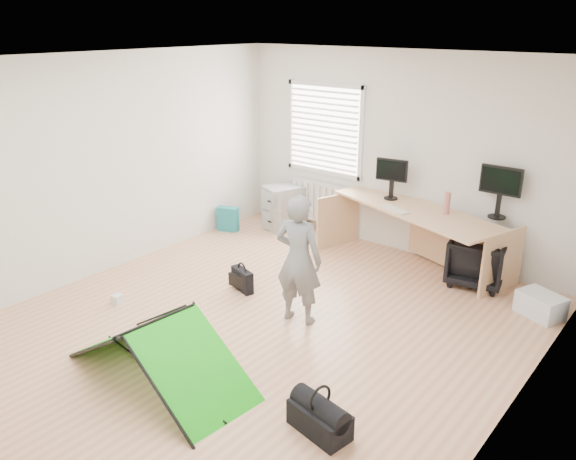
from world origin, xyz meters
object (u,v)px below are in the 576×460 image
Objects in this scene: desk at (412,238)px; filing_cabinet at (284,207)px; monitor_left at (392,184)px; duffel_bag at (320,420)px; person at (299,260)px; storage_crate at (541,305)px; thermos at (447,203)px; office_chair at (477,261)px; laptop_bag at (242,280)px; kite at (158,349)px; monitor_right at (499,199)px.

desk is 2.23m from filing_cabinet.
duffel_bag is at bearing -79.13° from monitor_left.
person is 2.71m from storage_crate.
office_chair is (0.46, -0.01, -0.64)m from thermos.
laptop_bag is at bearing 156.70° from duffel_bag.
desk is 3.45m from duffel_bag.
kite is at bearing -44.41° from filing_cabinet.
office_chair is 0.47× the size of person.
monitor_right reaches higher than duffel_bag.
filing_cabinet is at bearing 133.14° from laptop_bag.
monitor_right is 1.38× the size of laptop_bag.
kite is at bearing -103.39° from monitor_left.
thermos is 3.87m from kite.
filing_cabinet reaches higher than duffel_bag.
filing_cabinet reaches higher than storage_crate.
kite reaches higher than storage_crate.
thermos is at bearing -18.05° from monitor_left.
desk is 2.07m from person.
kite is 5.27× the size of laptop_bag.
kite is (-0.18, -3.79, -0.71)m from monitor_left.
person reaches higher than laptop_bag.
kite is at bearing -111.96° from monitor_right.
storage_crate is (3.94, -0.38, -0.20)m from filing_cabinet.
monitor_left is 1.37m from monitor_right.
storage_crate is (2.15, -0.45, -0.87)m from monitor_left.
monitor_right is (0.93, 0.30, 0.63)m from desk.
storage_crate is at bearing -14.68° from thermos.
person reaches higher than desk.
office_chair is 1.32× the size of duffel_bag.
person is at bearing 8.42° from laptop_bag.
duffel_bag is (0.54, -3.36, -0.83)m from thermos.
office_chair is 3.95m from kite.
monitor_left is 1.18× the size of laptop_bag.
storage_crate is at bearing 147.41° from office_chair.
filing_cabinet reaches higher than office_chair.
laptop_bag is at bearing -41.30° from filing_cabinet.
person reaches higher than monitor_right.
filing_cabinet is at bearing 142.75° from duffel_bag.
person reaches higher than monitor_left.
monitor_left is 3.83m from duffel_bag.
desk is at bearing 19.88° from filing_cabinet.
thermos is 0.55× the size of duffel_bag.
desk is at bearing -30.57° from monitor_left.
filing_cabinet is 0.47× the size of person.
person is 1.12m from laptop_bag.
filing_cabinet is 1.01× the size of office_chair.
office_chair is at bearing 158.54° from storage_crate.
person is (-1.13, -2.07, 0.40)m from office_chair.
laptop_bag is at bearing -151.56° from storage_crate.
kite reaches higher than duffel_bag.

